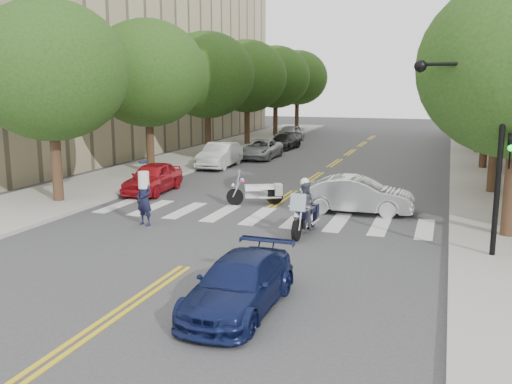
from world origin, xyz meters
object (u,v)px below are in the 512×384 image
at_px(motorcycle_parked, 260,192).
at_px(officer_standing, 144,200).
at_px(convertible, 357,195).
at_px(sedan_blue, 239,284).
at_px(motorcycle_police, 305,209).

bearing_deg(motorcycle_parked, officer_standing, 122.87).
bearing_deg(convertible, sedan_blue, 173.17).
height_order(motorcycle_parked, convertible, motorcycle_parked).
bearing_deg(motorcycle_police, officer_standing, 9.10).
xyz_separation_m(motorcycle_police, officer_standing, (-5.76, -0.68, 0.08)).
bearing_deg(officer_standing, motorcycle_police, 21.24).
xyz_separation_m(motorcycle_police, sedan_blue, (0.19, -6.92, -0.26)).
bearing_deg(sedan_blue, officer_standing, 134.77).
height_order(motorcycle_parked, officer_standing, officer_standing).
height_order(motorcycle_parked, sedan_blue, motorcycle_parked).
bearing_deg(convertible, motorcycle_parked, 85.02).
bearing_deg(motorcycle_police, sedan_blue, 93.93).
relative_size(motorcycle_parked, convertible, 0.51).
height_order(officer_standing, sedan_blue, officer_standing).
xyz_separation_m(convertible, sedan_blue, (-1.01, -10.68, -0.11)).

